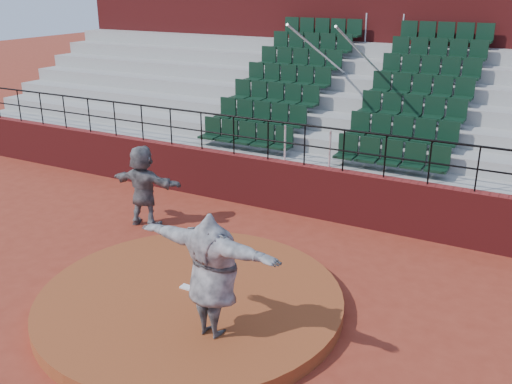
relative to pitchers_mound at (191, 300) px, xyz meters
The scene contains 9 objects.
ground 0.12m from the pitchers_mound, ahead, with size 90.00×90.00×0.00m, color maroon.
pitchers_mound is the anchor object (origin of this frame).
pitching_rubber 0.21m from the pitchers_mound, 90.00° to the left, with size 0.60×0.15×0.03m, color white.
boundary_wall 5.03m from the pitchers_mound, 90.00° to the left, with size 24.00×0.30×1.30m, color maroon.
wall_railing 5.35m from the pitchers_mound, 90.00° to the left, with size 24.04×0.05×1.03m.
seating_deck 8.75m from the pitchers_mound, 90.00° to the left, with size 24.00×5.97×4.63m.
press_box_facade 13.06m from the pitchers_mound, 90.00° to the left, with size 24.00×3.00×7.10m, color maroon.
pitcher 1.74m from the pitchers_mound, 38.78° to the right, with size 2.56×0.70×2.08m, color black.
fielder 4.11m from the pitchers_mound, 140.09° to the left, with size 1.84×0.59×1.98m, color black.
Camera 1 is at (5.30, -7.36, 5.54)m, focal length 40.00 mm.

